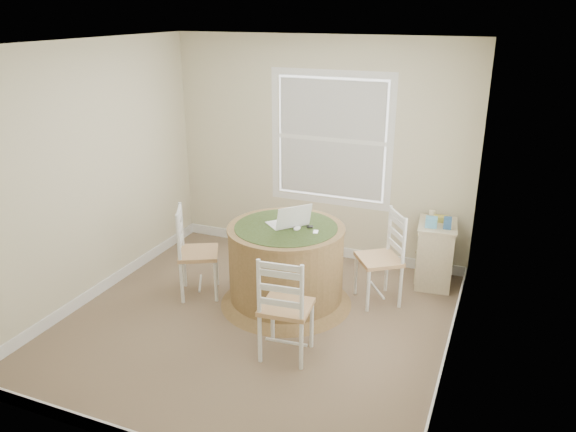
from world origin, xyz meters
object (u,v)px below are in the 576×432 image
at_px(chair_left, 198,253).
at_px(chair_right, 379,259).
at_px(laptop, 289,222).
at_px(chair_near, 286,306).
at_px(corner_chest, 435,254).
at_px(round_table, 286,262).

distance_m(chair_left, chair_right, 1.87).
relative_size(chair_left, laptop, 1.95).
xyz_separation_m(chair_near, corner_chest, (0.98, 1.86, -0.12)).
distance_m(round_table, chair_near, 0.92).
distance_m(round_table, chair_left, 0.93).
height_order(round_table, chair_near, chair_near).
relative_size(chair_near, chair_right, 1.00).
bearing_deg(laptop, chair_right, 153.03).
height_order(round_table, chair_right, chair_right).
xyz_separation_m(chair_left, chair_near, (1.27, -0.69, 0.00)).
bearing_deg(chair_near, corner_chest, -123.23).
relative_size(chair_left, corner_chest, 1.34).
bearing_deg(corner_chest, chair_left, -158.90).
height_order(chair_right, corner_chest, chair_right).
xyz_separation_m(chair_right, laptop, (-0.85, -0.34, 0.40)).
height_order(chair_left, chair_near, same).
distance_m(chair_near, chair_right, 1.34).
bearing_deg(round_table, chair_left, 176.63).
distance_m(chair_left, corner_chest, 2.55).
relative_size(laptop, corner_chest, 0.69).
bearing_deg(chair_left, laptop, -104.60).
height_order(round_table, laptop, laptop).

